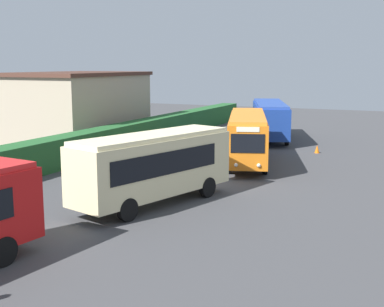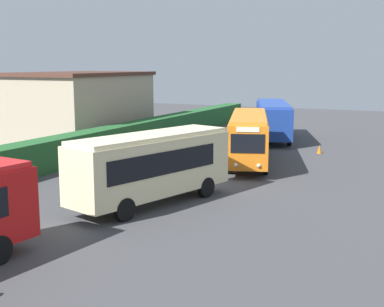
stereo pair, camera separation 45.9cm
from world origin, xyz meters
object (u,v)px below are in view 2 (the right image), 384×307
at_px(bus_cream, 152,164).
at_px(person_right, 244,129).
at_px(bus_blue, 273,118).
at_px(person_far, 289,125).
at_px(person_center, 156,170).
at_px(bus_orange, 249,136).
at_px(traffic_cone, 319,149).

xyz_separation_m(bus_cream, person_right, (21.21, 2.96, -0.92)).
height_order(bus_blue, person_far, bus_blue).
bearing_deg(person_center, person_right, 65.49).
height_order(bus_orange, person_right, bus_orange).
bearing_deg(bus_orange, bus_blue, 170.41).
bearing_deg(bus_blue, person_right, 107.85).
distance_m(bus_orange, traffic_cone, 7.28).
bearing_deg(bus_cream, bus_blue, 18.67).
relative_size(bus_cream, bus_blue, 0.84).
bearing_deg(traffic_cone, bus_orange, 151.83).
relative_size(bus_cream, person_right, 4.78).
distance_m(bus_blue, person_center, 19.90).
relative_size(bus_orange, person_right, 5.45).
height_order(person_center, person_far, person_center).
distance_m(bus_cream, person_far, 27.21).
bearing_deg(bus_orange, person_far, 166.78).
bearing_deg(person_center, traffic_cone, 39.59).
height_order(bus_orange, traffic_cone, bus_orange).
height_order(bus_cream, person_right, bus_cream).
xyz_separation_m(bus_cream, person_center, (2.90, 1.41, -0.91)).
height_order(person_center, traffic_cone, person_center).
relative_size(person_far, traffic_cone, 2.76).
height_order(bus_orange, person_far, bus_orange).
xyz_separation_m(person_right, traffic_cone, (-3.73, -7.16, -0.69)).
relative_size(person_center, person_far, 1.13).
distance_m(person_center, person_right, 18.38).
relative_size(person_center, person_right, 1.01).
relative_size(person_center, traffic_cone, 3.12).
xyz_separation_m(bus_blue, traffic_cone, (-5.29, -5.15, -1.57)).
distance_m(bus_cream, bus_blue, 22.79).
distance_m(bus_blue, person_far, 4.54).
bearing_deg(person_center, bus_orange, 45.45).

